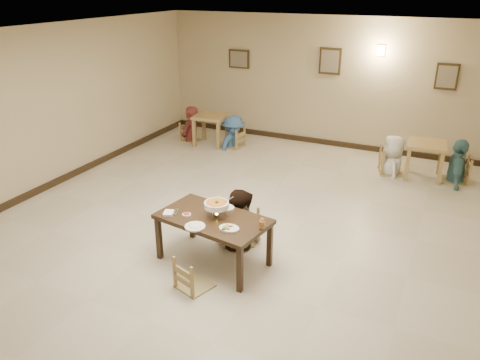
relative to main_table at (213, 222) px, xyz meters
The scene contains 31 objects.
floor 1.00m from the main_table, 99.00° to the left, with size 10.00×10.00×0.00m, color #C1B6A0.
ceiling 2.49m from the main_table, 99.00° to the left, with size 10.00×10.00×0.00m, color silver.
wall_back 5.83m from the main_table, 91.21° to the left, with size 10.00×10.00×0.00m, color tan.
wall_left 4.28m from the main_table, 169.46° to the left, with size 10.00×10.00×0.00m, color tan.
baseboard_back 5.77m from the main_table, 91.21° to the left, with size 8.00×0.06×0.12m, color black.
baseboard_left 4.20m from the main_table, 169.38° to the left, with size 0.06×10.00×0.12m, color black.
picture_a 6.31m from the main_table, 112.08° to the left, with size 0.55×0.04×0.45m.
picture_b 5.89m from the main_table, 90.21° to the left, with size 0.50×0.04×0.60m.
picture_c 6.36m from the main_table, 66.59° to the left, with size 0.45×0.04×0.55m.
wall_sconce 6.06m from the main_table, 79.34° to the left, with size 0.16×0.05×0.22m, color #FFD88C.
main_table is the anchor object (origin of this frame).
chair_far 0.77m from the main_table, 79.84° to the left, with size 0.42×0.42×0.90m.
chair_near 0.67m from the main_table, 85.08° to the right, with size 0.41×0.41×0.87m.
main_diner 0.68m from the main_table, 82.55° to the left, with size 0.85×0.66×1.76m, color gray.
curry_warmer 0.26m from the main_table, 43.16° to the left, with size 0.38×0.34×0.30m.
rice_plate_far 0.33m from the main_table, 87.67° to the left, with size 0.29×0.29×0.07m.
rice_plate_near 0.37m from the main_table, 102.40° to the right, with size 0.27×0.27×0.06m.
fried_plate 0.42m from the main_table, 30.95° to the right, with size 0.27×0.27×0.06m.
chili_dish 0.38m from the main_table, 163.36° to the right, with size 0.12×0.12×0.03m.
napkin_cutlery 0.63m from the main_table, 163.57° to the right, with size 0.21×0.28×0.03m.
drink_glass 0.75m from the main_table, ahead, with size 0.08×0.08×0.15m.
bg_table_left 5.22m from the main_table, 118.99° to the left, with size 0.83×0.83×0.73m.
bg_table_right 5.13m from the main_table, 62.61° to the left, with size 0.78×0.78×0.73m.
bg_chair_ll 5.53m from the main_table, 124.18° to the left, with size 0.42×0.42×0.90m.
bg_chair_lr 5.01m from the main_table, 112.88° to the left, with size 0.44×0.44×0.93m.
bg_chair_rl 4.85m from the main_table, 68.90° to the left, with size 0.47×0.47×1.01m.
bg_chair_rr 5.49m from the main_table, 57.19° to the left, with size 0.47×0.47×0.99m.
bg_diner_a 5.54m from the main_table, 124.18° to the left, with size 0.64×0.42×1.76m, color #5A201D.
bg_diner_b 5.01m from the main_table, 112.88° to the left, with size 0.99×0.57×1.54m, color #3969A4.
bg_diner_c 4.86m from the main_table, 68.90° to the left, with size 0.79×0.52×1.62m, color silver.
bg_diner_d 5.50m from the main_table, 57.19° to the left, with size 1.02×0.43×1.75m, color teal.
Camera 1 is at (2.88, -5.75, 3.69)m, focal length 35.00 mm.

